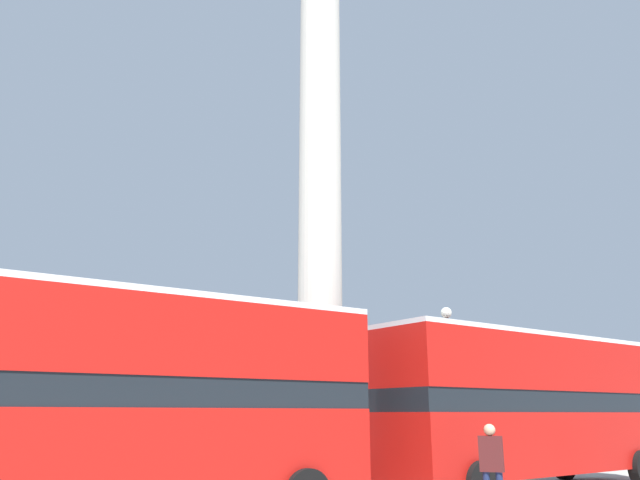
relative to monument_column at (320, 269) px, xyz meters
The scene contains 7 objects.
ground_plane 6.81m from the monument_column, ahead, with size 200.00×200.00×0.00m, color #9E9B93.
monument_column is the anchor object (origin of this frame).
bus_a 7.81m from the monument_column, 61.04° to the right, with size 10.05×2.98×4.17m.
bus_b 10.77m from the monument_column, 149.32° to the right, with size 10.67×3.10×4.27m.
equestrian_statue 13.14m from the monument_column, 15.40° to the left, with size 4.71×4.31×5.90m.
street_lamp 5.86m from the monument_column, 30.39° to the right, with size 0.38×0.38×5.54m.
pedestrian_by_plinth 10.04m from the monument_column, 99.46° to the right, with size 0.43×0.50×1.82m.
Camera 1 is at (-11.90, -17.18, 2.03)m, focal length 35.00 mm.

